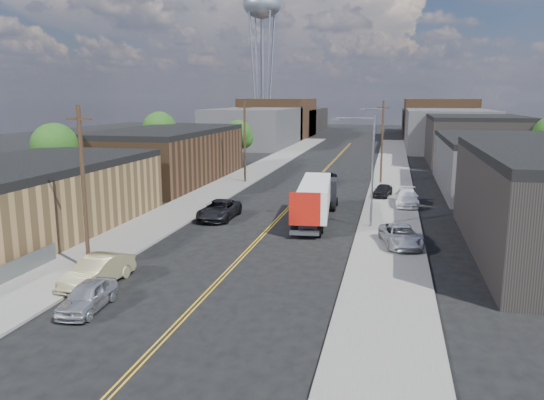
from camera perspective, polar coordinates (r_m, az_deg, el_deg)
The scene contains 31 objects.
ground at distance 78.80m, azimuth 5.84°, elevation 3.35°, with size 260.00×260.00×0.00m, color black.
centerline at distance 64.10m, azimuth 4.17°, elevation 1.63°, with size 0.32×120.00×0.01m, color gold.
sidewalk_left at distance 66.16m, azimuth -3.99°, elevation 1.99°, with size 5.00×140.00×0.15m, color slate.
sidewalk_right at distance 63.38m, azimuth 12.69°, elevation 1.34°, with size 5.00×140.00×0.15m, color slate.
warehouse_tan at distance 45.56m, azimuth -24.50°, elevation 0.37°, with size 12.00×22.00×5.60m.
warehouse_brown at distance 67.76m, azimuth -11.19°, elevation 4.77°, with size 12.00×26.00×6.60m.
industrial_right_b at distance 65.17m, azimuth 23.88°, elevation 3.57°, with size 14.00×24.00×6.10m.
industrial_right_c at distance 90.64m, azimuth 20.88°, elevation 6.11°, with size 14.00×22.00×7.60m.
skyline_left_a at distance 116.50m, azimuth -1.85°, elevation 7.85°, with size 16.00×30.00×8.00m, color #37373A.
skyline_right_a at distance 113.20m, azimuth 18.31°, elevation 7.21°, with size 16.00×30.00×8.00m, color #37373A.
skyline_left_b at distance 140.76m, azimuth 0.76°, elevation 8.81°, with size 16.00×26.00×10.00m, color #432C1B.
skyline_right_b at distance 138.04m, azimuth 17.40°, elevation 8.27°, with size 16.00×26.00×10.00m, color #432C1B.
skyline_left_c at distance 160.41m, azimuth 2.27°, elevation 8.54°, with size 16.00×40.00×7.00m, color black.
skyline_right_c at distance 158.03m, azimuth 16.82°, elevation 8.04°, with size 16.00×40.00×7.00m, color black.
water_tower at distance 132.90m, azimuth -1.07°, elevation 19.77°, with size 9.00×9.00×36.90m.
streetlight_near at distance 42.87m, azimuth 10.26°, elevation 4.00°, with size 3.39×0.25×9.00m.
streetlight_far at distance 77.72m, azimuth 11.52°, elevation 7.03°, with size 3.39×0.25×9.00m.
utility_pole_left_near at distance 33.14m, azimuth -19.60°, elevation 1.18°, with size 1.60×0.26×10.00m.
utility_pole_left_far at distance 65.20m, azimuth -2.95°, elevation 6.35°, with size 1.60×0.26×10.00m.
utility_pole_right at distance 65.75m, azimuth 11.76°, elevation 6.17°, with size 1.60×0.26×10.00m.
tree_left_near at distance 58.34m, azimuth -22.26°, elevation 5.03°, with size 4.85×4.76×7.91m.
tree_left_mid at distance 80.01m, azimuth -11.97°, elevation 7.24°, with size 5.10×5.04×8.37m.
tree_left_far at distance 83.11m, azimuth -3.58°, elevation 6.95°, with size 4.35×4.20×6.97m.
semi_truck at distance 45.66m, azimuth 4.89°, elevation 0.37°, with size 3.29×13.80×3.56m.
car_left_a at distance 28.26m, azimuth -19.23°, elevation -9.74°, with size 1.68×4.19×1.43m, color #B7B9BD.
car_left_b at distance 31.56m, azimuth -18.25°, elevation -7.28°, with size 1.75×5.01×1.65m, color tan.
car_left_c at distance 46.22m, azimuth -5.71°, elevation -1.06°, with size 2.69×5.82×1.62m, color black.
car_right_lot_a at distance 38.37m, azimuth 13.69°, elevation -3.75°, with size 2.36×5.12×1.42m, color silver.
car_right_lot_b at distance 52.65m, azimuth 14.29°, elevation 0.26°, with size 2.14×5.26×1.53m, color white.
car_right_lot_c at distance 56.80m, azimuth 11.81°, elevation 1.03°, with size 1.55×3.86×1.32m, color black.
car_ahead_truck at distance 64.90m, azimuth 5.64°, elevation 2.34°, with size 2.33×5.04×1.40m, color black.
Camera 1 is at (9.48, -17.53, 10.44)m, focal length 35.00 mm.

